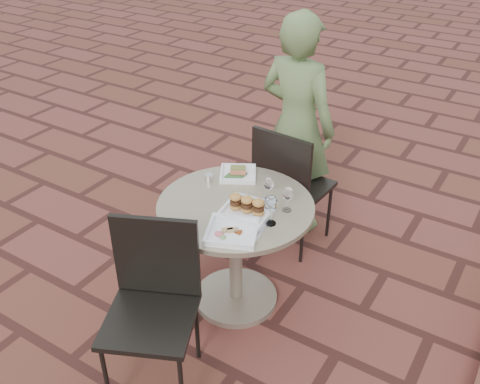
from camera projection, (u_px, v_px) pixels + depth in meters
The scene contains 13 objects.
ground at pixel (215, 300), 3.42m from camera, with size 60.00×60.00×0.00m, color #5D2B25.
cafe_table at pixel (236, 239), 3.17m from camera, with size 0.90×0.90×0.73m.
chair_far at pixel (288, 180), 3.61m from camera, with size 0.47×0.47×0.93m.
chair_near at pixel (153, 292), 2.68m from camera, with size 0.58×0.58×0.93m.
diner at pixel (297, 126), 3.75m from camera, with size 0.59×0.38×1.61m, color #546B3B.
plate_salmon at pixel (238, 173), 3.30m from camera, with size 0.30×0.30×0.06m.
plate_sliders at pixel (247, 208), 2.93m from camera, with size 0.29×0.29×0.17m.
plate_tuna at pixel (232, 231), 2.79m from camera, with size 0.34×0.34×0.03m.
wine_glass_right at pixel (271, 204), 2.81m from camera, with size 0.07×0.07×0.18m.
wine_glass_mid at pixel (269, 184), 3.02m from camera, with size 0.06×0.06×0.14m.
wine_glass_far at pixel (288, 194), 2.93m from camera, with size 0.06×0.06×0.15m.
steel_ramekin at pixel (209, 177), 3.25m from camera, with size 0.05×0.05×0.04m, color silver.
cutlery_set at pixel (257, 232), 2.81m from camera, with size 0.09×0.20×0.00m, color silver, non-canonical shape.
Camera 1 is at (1.48, -2.06, 2.40)m, focal length 40.00 mm.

